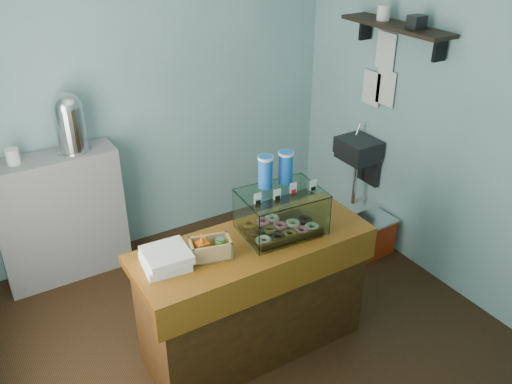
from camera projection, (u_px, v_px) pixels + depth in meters
ground at (236, 324)px, 4.13m from camera, size 3.50×3.50×0.00m
room_shell at (235, 111)px, 3.33m from camera, size 3.54×3.04×2.82m
counter at (253, 295)px, 3.72m from camera, size 1.60×0.60×0.90m
back_shelf at (61, 217)px, 4.45m from camera, size 1.00×0.32×1.10m
display_case at (279, 207)px, 3.56m from camera, size 0.56×0.43×0.51m
condiment_crate at (210, 249)px, 3.33m from camera, size 0.28×0.21×0.17m
pastry_boxes at (166, 258)px, 3.25m from camera, size 0.30×0.30×0.11m
coffee_urn at (69, 121)px, 4.16m from camera, size 0.26×0.26×0.48m
red_cooler at (370, 235)px, 4.89m from camera, size 0.40×0.31×0.35m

